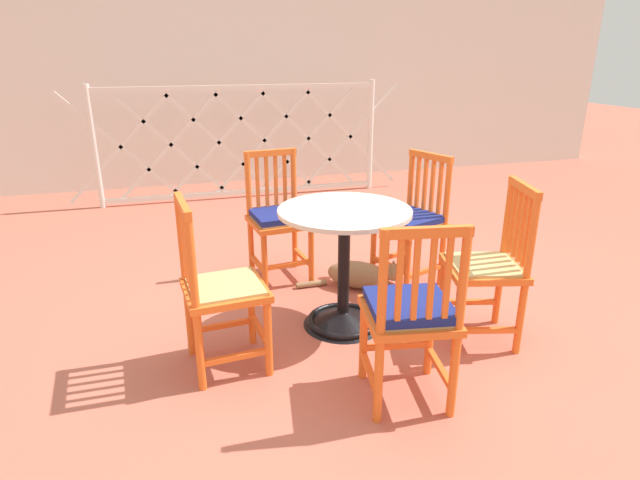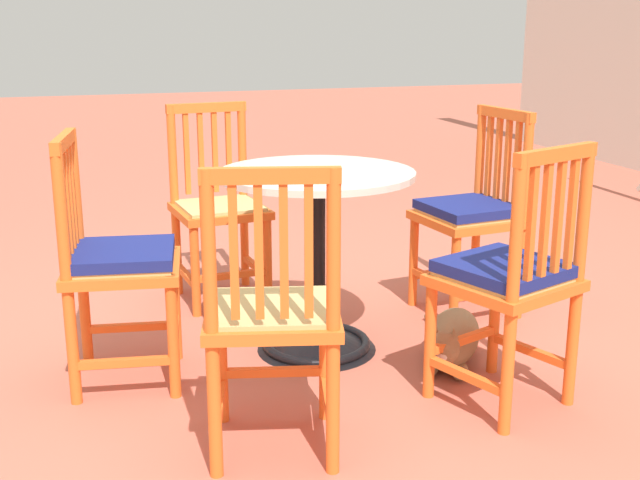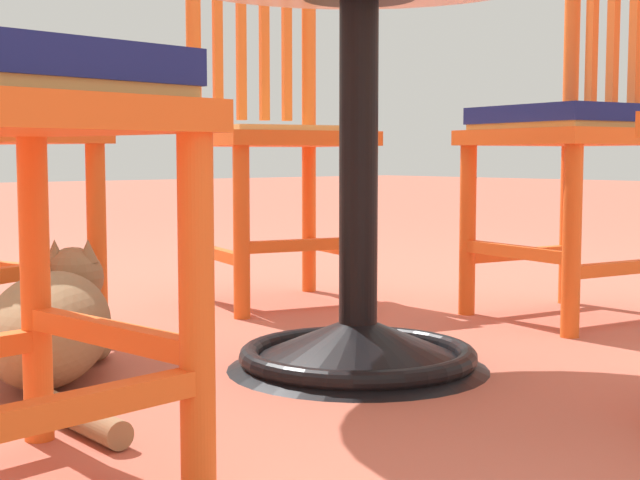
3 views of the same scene
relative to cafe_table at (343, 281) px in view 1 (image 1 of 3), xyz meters
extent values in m
plane|color=#BC604C|center=(0.12, -0.13, -0.28)|extent=(24.00, 24.00, 0.00)
cube|color=silver|center=(0.12, 3.99, 1.12)|extent=(10.00, 0.20, 2.80)
cylinder|color=silver|center=(-1.64, 3.11, 0.34)|extent=(0.06, 0.06, 1.26)
cylinder|color=silver|center=(1.37, 3.11, 0.34)|extent=(0.06, 0.06, 1.26)
cube|color=silver|center=(-0.13, 3.11, -0.22)|extent=(3.01, 0.04, 0.05)
cube|color=silver|center=(-0.13, 3.11, 0.91)|extent=(3.01, 0.04, 0.05)
cube|color=silver|center=(-1.39, 3.11, 0.34)|extent=(1.14, 0.02, 1.14)
cube|color=silver|center=(-0.88, 3.11, 0.34)|extent=(1.14, 0.02, 1.14)
cube|color=silver|center=(-0.38, 3.11, 0.34)|extent=(1.14, 0.02, 1.14)
cube|color=silver|center=(0.12, 3.11, 0.34)|extent=(1.14, 0.02, 1.14)
cube|color=silver|center=(0.62, 3.11, 0.34)|extent=(1.14, 0.02, 1.14)
cube|color=silver|center=(1.12, 3.11, 0.34)|extent=(1.14, 0.02, 1.14)
cube|color=silver|center=(-1.39, 3.11, 0.34)|extent=(1.14, 0.02, 1.14)
cube|color=silver|center=(-0.88, 3.11, 0.34)|extent=(1.14, 0.02, 1.14)
cube|color=silver|center=(-0.38, 3.11, 0.34)|extent=(1.14, 0.02, 1.14)
cube|color=silver|center=(0.12, 3.11, 0.34)|extent=(1.14, 0.02, 1.14)
cube|color=silver|center=(0.62, 3.11, 0.34)|extent=(1.14, 0.02, 1.14)
cube|color=silver|center=(1.12, 3.11, 0.34)|extent=(1.14, 0.02, 1.14)
cone|color=black|center=(0.00, 0.00, -0.23)|extent=(0.48, 0.48, 0.10)
torus|color=black|center=(0.00, 0.00, -0.26)|extent=(0.44, 0.44, 0.04)
cylinder|color=black|center=(0.00, 0.00, 0.09)|extent=(0.07, 0.07, 0.66)
cylinder|color=black|center=(0.00, 0.00, 0.40)|extent=(0.20, 0.20, 0.04)
cylinder|color=beige|center=(0.00, 0.00, 0.43)|extent=(0.76, 0.76, 0.02)
cylinder|color=orange|center=(-0.03, 0.62, -0.06)|extent=(0.04, 0.04, 0.45)
cylinder|color=orange|center=(-0.36, 0.59, -0.06)|extent=(0.04, 0.04, 0.45)
cylinder|color=orange|center=(-0.06, 0.96, 0.17)|extent=(0.04, 0.04, 0.91)
cylinder|color=orange|center=(-0.40, 0.92, 0.17)|extent=(0.04, 0.04, 0.91)
cube|color=orange|center=(-0.05, 0.79, -0.14)|extent=(0.07, 0.34, 0.03)
cube|color=orange|center=(-0.38, 0.76, -0.14)|extent=(0.07, 0.34, 0.03)
cube|color=orange|center=(-0.20, 0.61, -0.11)|extent=(0.34, 0.07, 0.03)
cube|color=orange|center=(-0.21, 0.77, 0.15)|extent=(0.44, 0.44, 0.04)
cube|color=tan|center=(-0.21, 0.77, 0.17)|extent=(0.39, 0.39, 0.02)
cube|color=orange|center=(-0.13, 0.95, 0.40)|extent=(0.03, 0.02, 0.39)
cube|color=orange|center=(-0.20, 0.95, 0.40)|extent=(0.03, 0.02, 0.39)
cube|color=orange|center=(-0.27, 0.94, 0.40)|extent=(0.03, 0.02, 0.39)
cube|color=orange|center=(-0.33, 0.93, 0.40)|extent=(0.03, 0.02, 0.39)
cube|color=orange|center=(-0.23, 0.94, 0.61)|extent=(0.38, 0.07, 0.04)
cube|color=navy|center=(-0.21, 0.77, 0.20)|extent=(0.40, 0.40, 0.04)
cylinder|color=orange|center=(-0.56, -0.06, -0.06)|extent=(0.04, 0.04, 0.45)
cylinder|color=orange|center=(-0.53, -0.39, -0.06)|extent=(0.04, 0.04, 0.45)
cylinder|color=orange|center=(-0.90, -0.09, 0.17)|extent=(0.04, 0.04, 0.91)
cylinder|color=orange|center=(-0.87, -0.42, 0.17)|extent=(0.04, 0.04, 0.91)
cube|color=orange|center=(-0.73, -0.07, -0.14)|extent=(0.34, 0.06, 0.03)
cube|color=orange|center=(-0.70, -0.41, -0.14)|extent=(0.34, 0.06, 0.03)
cube|color=orange|center=(-0.54, -0.23, -0.11)|extent=(0.06, 0.34, 0.03)
cube|color=orange|center=(-0.71, -0.24, 0.15)|extent=(0.43, 0.43, 0.04)
cube|color=tan|center=(-0.71, -0.24, 0.17)|extent=(0.38, 0.38, 0.02)
cube|color=orange|center=(-0.89, -0.15, 0.40)|extent=(0.02, 0.03, 0.39)
cube|color=orange|center=(-0.89, -0.22, 0.40)|extent=(0.02, 0.03, 0.39)
cube|color=orange|center=(-0.88, -0.29, 0.40)|extent=(0.02, 0.03, 0.39)
cube|color=orange|center=(-0.87, -0.36, 0.40)|extent=(0.02, 0.03, 0.39)
cube|color=orange|center=(-0.88, -0.26, 0.61)|extent=(0.07, 0.38, 0.04)
cylinder|color=orange|center=(-0.08, -0.55, -0.06)|extent=(0.04, 0.04, 0.45)
cylinder|color=orange|center=(0.26, -0.61, -0.06)|extent=(0.04, 0.04, 0.45)
cylinder|color=orange|center=(-0.14, -0.88, 0.17)|extent=(0.04, 0.04, 0.91)
cylinder|color=orange|center=(0.20, -0.94, 0.17)|extent=(0.04, 0.04, 0.91)
cube|color=orange|center=(-0.11, -0.72, -0.14)|extent=(0.08, 0.34, 0.03)
cube|color=orange|center=(0.23, -0.77, -0.14)|extent=(0.08, 0.34, 0.03)
cube|color=orange|center=(0.09, -0.58, -0.11)|extent=(0.34, 0.08, 0.03)
cube|color=orange|center=(0.06, -0.75, 0.15)|extent=(0.46, 0.46, 0.04)
cube|color=tan|center=(0.06, -0.75, 0.17)|extent=(0.40, 0.40, 0.02)
cube|color=orange|center=(-0.07, -0.90, 0.40)|extent=(0.03, 0.02, 0.39)
cube|color=orange|center=(0.00, -0.91, 0.40)|extent=(0.03, 0.02, 0.39)
cube|color=orange|center=(0.07, -0.92, 0.40)|extent=(0.03, 0.02, 0.39)
cube|color=orange|center=(0.13, -0.93, 0.40)|extent=(0.03, 0.02, 0.39)
cube|color=orange|center=(0.03, -0.91, 0.61)|extent=(0.38, 0.09, 0.04)
cube|color=navy|center=(0.06, -0.75, 0.20)|extent=(0.41, 0.41, 0.04)
cylinder|color=orange|center=(0.48, -0.48, -0.06)|extent=(0.04, 0.04, 0.45)
cylinder|color=orange|center=(0.57, -0.15, -0.06)|extent=(0.04, 0.04, 0.45)
cylinder|color=orange|center=(0.81, -0.57, 0.17)|extent=(0.04, 0.04, 0.91)
cylinder|color=orange|center=(0.90, -0.24, 0.17)|extent=(0.04, 0.04, 0.91)
cube|color=orange|center=(0.65, -0.53, -0.14)|extent=(0.34, 0.11, 0.03)
cube|color=orange|center=(0.74, -0.20, -0.14)|extent=(0.34, 0.11, 0.03)
cube|color=orange|center=(0.53, -0.32, -0.11)|extent=(0.11, 0.34, 0.03)
cube|color=orange|center=(0.69, -0.36, 0.15)|extent=(0.49, 0.49, 0.04)
cube|color=tan|center=(0.69, -0.36, 0.17)|extent=(0.43, 0.43, 0.02)
cube|color=orange|center=(0.83, -0.50, 0.40)|extent=(0.03, 0.03, 0.39)
cube|color=orange|center=(0.85, -0.44, 0.40)|extent=(0.03, 0.03, 0.39)
cube|color=orange|center=(0.87, -0.37, 0.40)|extent=(0.03, 0.03, 0.39)
cube|color=orange|center=(0.88, -0.31, 0.40)|extent=(0.03, 0.03, 0.39)
cube|color=orange|center=(0.86, -0.40, 0.61)|extent=(0.13, 0.38, 0.04)
cylinder|color=orange|center=(0.53, 0.24, -0.06)|extent=(0.04, 0.04, 0.45)
cylinder|color=orange|center=(0.41, 0.56, -0.06)|extent=(0.04, 0.04, 0.45)
cylinder|color=orange|center=(0.85, 0.36, 0.17)|extent=(0.04, 0.04, 0.91)
cylinder|color=orange|center=(0.73, 0.68, 0.17)|extent=(0.04, 0.04, 0.91)
cube|color=orange|center=(0.69, 0.30, -0.14)|extent=(0.33, 0.14, 0.03)
cube|color=orange|center=(0.57, 0.62, -0.14)|extent=(0.33, 0.14, 0.03)
cube|color=orange|center=(0.47, 0.40, -0.11)|extent=(0.14, 0.33, 0.03)
cube|color=orange|center=(0.63, 0.46, 0.15)|extent=(0.51, 0.51, 0.04)
cube|color=tan|center=(0.63, 0.46, 0.17)|extent=(0.45, 0.45, 0.02)
cube|color=orange|center=(0.83, 0.42, 0.40)|extent=(0.03, 0.03, 0.39)
cube|color=orange|center=(0.80, 0.49, 0.40)|extent=(0.03, 0.03, 0.39)
cube|color=orange|center=(0.78, 0.55, 0.40)|extent=(0.03, 0.03, 0.39)
cube|color=orange|center=(0.76, 0.62, 0.40)|extent=(0.03, 0.03, 0.39)
cube|color=orange|center=(0.79, 0.52, 0.61)|extent=(0.16, 0.37, 0.04)
cube|color=navy|center=(0.63, 0.46, 0.20)|extent=(0.46, 0.46, 0.04)
ellipsoid|color=#8E704C|center=(0.27, 0.47, -0.19)|extent=(0.47, 0.42, 0.19)
ellipsoid|color=silver|center=(0.35, 0.41, -0.20)|extent=(0.23, 0.23, 0.14)
sphere|color=#8E704C|center=(0.47, 0.33, -0.13)|extent=(0.12, 0.12, 0.12)
ellipsoid|color=silver|center=(0.51, 0.30, -0.15)|extent=(0.07, 0.07, 0.04)
cone|color=#8E704C|center=(0.48, 0.36, -0.08)|extent=(0.04, 0.04, 0.04)
cone|color=#8E704C|center=(0.45, 0.31, -0.08)|extent=(0.04, 0.04, 0.04)
ellipsoid|color=#8E704C|center=(0.44, 0.42, -0.26)|extent=(0.13, 0.11, 0.05)
ellipsoid|color=#8E704C|center=(0.37, 0.33, -0.26)|extent=(0.13, 0.11, 0.05)
cylinder|color=#8E704C|center=(-0.04, 0.57, -0.26)|extent=(0.22, 0.04, 0.04)
camera|label=1|loc=(-0.92, -2.68, 1.28)|focal=29.53mm
camera|label=2|loc=(2.94, -0.94, 1.01)|focal=46.03mm
camera|label=3|loc=(-1.23, 1.15, 0.10)|focal=52.47mm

